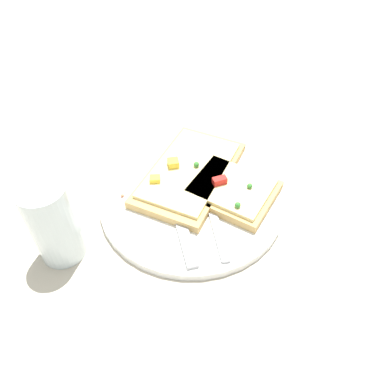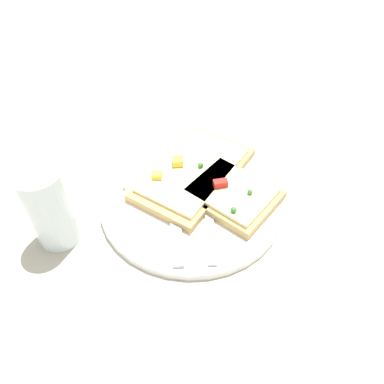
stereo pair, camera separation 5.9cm
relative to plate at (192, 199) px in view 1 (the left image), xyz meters
name	(u,v)px [view 1 (the left image)]	position (x,y,z in m)	size (l,w,h in m)	color
ground_plane	(192,201)	(0.00, 0.00, -0.01)	(4.00, 4.00, 0.00)	#BCB29E
plate	(192,199)	(0.00, 0.00, 0.00)	(0.29, 0.29, 0.01)	white
fork	(208,195)	(0.02, -0.02, 0.01)	(0.13, 0.21, 0.01)	#B7B7BC
knife	(180,220)	(-0.05, -0.03, 0.01)	(0.11, 0.19, 0.01)	#B7B7BC
pizza_slice_main	(190,173)	(0.03, 0.04, 0.02)	(0.24, 0.20, 0.03)	tan
pizza_slice_corner	(231,190)	(0.05, -0.04, 0.02)	(0.15, 0.16, 0.03)	tan
crumb_scatter	(188,177)	(0.02, 0.04, 0.01)	(0.19, 0.09, 0.01)	tan
drinking_glass	(53,222)	(-0.20, 0.04, 0.06)	(0.06, 0.06, 0.13)	silver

